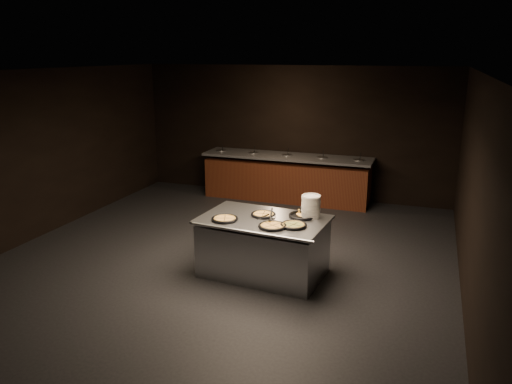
{
  "coord_description": "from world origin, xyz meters",
  "views": [
    {
      "loc": [
        2.93,
        -6.69,
        3.16
      ],
      "look_at": [
        0.45,
        0.3,
        1.08
      ],
      "focal_mm": 35.0,
      "sensor_mm": 36.0,
      "label": 1
    }
  ],
  "objects_px": {
    "pan_veggie_whole": "(225,219)",
    "pan_cheese_whole": "(263,214)",
    "plate_stack": "(311,207)",
    "serving_counter": "(263,247)"
  },
  "relations": [
    {
      "from": "pan_veggie_whole",
      "to": "pan_cheese_whole",
      "type": "xyz_separation_m",
      "value": [
        0.45,
        0.37,
        -0.0
      ]
    },
    {
      "from": "plate_stack",
      "to": "pan_cheese_whole",
      "type": "relative_size",
      "value": 0.89
    },
    {
      "from": "pan_veggie_whole",
      "to": "pan_cheese_whole",
      "type": "height_order",
      "value": "same"
    },
    {
      "from": "plate_stack",
      "to": "pan_cheese_whole",
      "type": "xyz_separation_m",
      "value": [
        -0.67,
        -0.16,
        -0.14
      ]
    },
    {
      "from": "serving_counter",
      "to": "pan_veggie_whole",
      "type": "relative_size",
      "value": 4.97
    },
    {
      "from": "serving_counter",
      "to": "pan_veggie_whole",
      "type": "height_order",
      "value": "pan_veggie_whole"
    },
    {
      "from": "serving_counter",
      "to": "pan_veggie_whole",
      "type": "bearing_deg",
      "value": -147.41
    },
    {
      "from": "pan_veggie_whole",
      "to": "pan_cheese_whole",
      "type": "bearing_deg",
      "value": 39.48
    },
    {
      "from": "serving_counter",
      "to": "pan_cheese_whole",
      "type": "distance_m",
      "value": 0.48
    },
    {
      "from": "plate_stack",
      "to": "pan_veggie_whole",
      "type": "bearing_deg",
      "value": -154.49
    }
  ]
}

